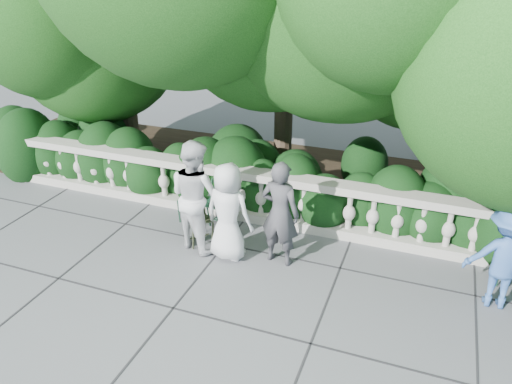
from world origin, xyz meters
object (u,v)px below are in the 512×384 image
(chair_weathered, at_px, (203,246))
(person_older_blue, at_px, (504,258))
(chair_a, at_px, (190,223))
(chair_c, at_px, (217,229))
(chair_e, at_px, (509,291))
(person_casual_man, at_px, (195,195))
(chair_d, at_px, (212,229))
(person_businessman, at_px, (228,212))
(person_woman_grey, at_px, (280,213))

(chair_weathered, xyz_separation_m, person_older_blue, (4.55, 0.10, 0.78))
(chair_a, distance_m, chair_c, 0.57)
(chair_e, height_order, chair_weathered, same)
(chair_c, bearing_deg, person_casual_man, -73.24)
(chair_e, bearing_deg, chair_d, -163.28)
(person_businessman, relative_size, person_woman_grey, 0.94)
(person_woman_grey, bearing_deg, person_older_blue, -171.92)
(person_older_blue, bearing_deg, chair_e, -124.68)
(person_businessman, xyz_separation_m, person_casual_man, (-0.63, 0.12, 0.13))
(chair_d, relative_size, person_older_blue, 0.54)
(person_businessman, distance_m, person_casual_man, 0.66)
(chair_c, distance_m, chair_d, 0.09)
(chair_e, bearing_deg, chair_a, -163.77)
(chair_a, distance_m, person_older_blue, 5.23)
(chair_d, distance_m, chair_weathered, 0.59)
(chair_c, height_order, chair_d, same)
(chair_d, xyz_separation_m, person_casual_man, (0.02, -0.57, 0.95))
(chair_d, relative_size, person_businessman, 0.51)
(chair_a, xyz_separation_m, person_businessman, (1.12, -0.75, 0.82))
(person_older_blue, bearing_deg, person_casual_man, -1.81)
(person_casual_man, bearing_deg, chair_e, -152.38)
(chair_weathered, distance_m, person_businessman, 0.99)
(chair_d, height_order, person_casual_man, person_casual_man)
(chair_d, xyz_separation_m, person_businessman, (0.65, -0.69, 0.82))
(chair_d, height_order, person_woman_grey, person_woman_grey)
(chair_weathered, distance_m, person_woman_grey, 1.61)
(chair_a, height_order, chair_d, same)
(chair_c, bearing_deg, chair_e, 23.00)
(chair_c, height_order, person_casual_man, person_casual_man)
(chair_c, height_order, person_older_blue, person_older_blue)
(chair_a, relative_size, chair_e, 1.00)
(person_casual_man, relative_size, person_older_blue, 1.22)
(chair_d, xyz_separation_m, chair_weathered, (0.11, -0.58, 0.00))
(chair_c, xyz_separation_m, chair_e, (4.82, -0.11, 0.00))
(person_older_blue, bearing_deg, chair_c, -9.08)
(chair_weathered, xyz_separation_m, person_businessman, (0.54, -0.11, 0.82))
(chair_a, bearing_deg, person_older_blue, -18.25)
(chair_c, relative_size, person_woman_grey, 0.48)
(chair_e, relative_size, person_woman_grey, 0.48)
(chair_c, relative_size, chair_d, 1.00)
(person_businessman, distance_m, person_woman_grey, 0.83)
(chair_d, height_order, person_older_blue, person_older_blue)
(chair_a, bearing_deg, chair_e, -13.82)
(chair_d, height_order, chair_e, same)
(chair_a, height_order, chair_e, same)
(person_businessman, distance_m, person_older_blue, 4.02)
(chair_e, relative_size, person_businessman, 0.51)
(chair_d, height_order, chair_weathered, same)
(chair_c, xyz_separation_m, person_woman_grey, (1.37, -0.55, 0.87))
(chair_d, distance_m, chair_e, 4.91)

